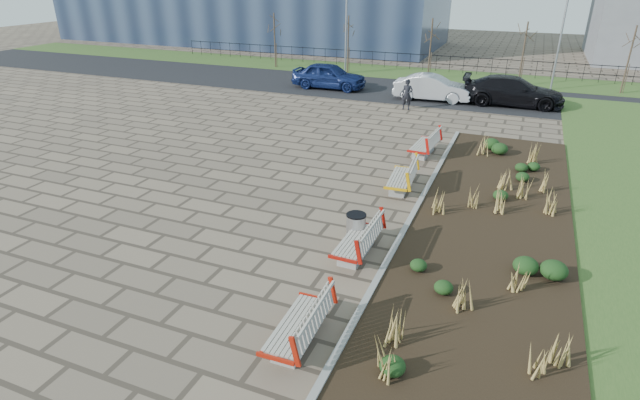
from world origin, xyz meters
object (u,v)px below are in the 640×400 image
at_px(bench_b, 356,238).
at_px(car_black, 513,91).
at_px(lamp_east, 560,41).
at_px(bench_a, 297,322).
at_px(litter_bin, 356,228).
at_px(lamp_west, 346,31).
at_px(bench_d, 424,143).
at_px(car_blue, 329,76).
at_px(bench_c, 401,176).
at_px(car_silver, 432,88).
at_px(pedestrian, 407,95).

distance_m(bench_b, car_black, 19.08).
bearing_deg(lamp_east, bench_a, -100.18).
xyz_separation_m(litter_bin, lamp_east, (5.25, 23.38, 2.63)).
distance_m(bench_a, lamp_west, 29.39).
height_order(bench_a, bench_d, same).
bearing_deg(bench_b, bench_a, -88.91).
distance_m(bench_a, car_blue, 24.23).
relative_size(bench_c, car_black, 0.38).
bearing_deg(car_silver, bench_a, -179.32).
xyz_separation_m(bench_a, car_blue, (-8.28, 22.77, 0.33)).
bearing_deg(bench_b, car_black, 82.41).
bearing_deg(car_silver, lamp_west, 49.06).
bearing_deg(bench_c, pedestrian, 98.01).
relative_size(bench_b, car_blue, 0.44).
relative_size(bench_b, lamp_west, 0.35).
bearing_deg(car_blue, bench_b, -157.17).
bearing_deg(car_black, car_blue, 86.77).
bearing_deg(bench_b, car_blue, 114.64).
distance_m(bench_d, car_silver, 9.71).
relative_size(litter_bin, car_blue, 0.17).
bearing_deg(car_silver, lamp_east, -51.66).
bearing_deg(lamp_east, car_black, -112.14).
bearing_deg(car_black, pedestrian, 118.18).
distance_m(bench_b, bench_d, 8.71).
bearing_deg(bench_a, litter_bin, 91.72).
xyz_separation_m(bench_a, lamp_east, (5.00, 27.86, 2.54)).
relative_size(bench_b, car_silver, 0.47).
relative_size(bench_b, bench_d, 1.00).
bearing_deg(bench_b, bench_c, 91.09).
relative_size(pedestrian, lamp_east, 0.27).
bearing_deg(bench_b, car_silver, 95.82).
height_order(bench_c, litter_bin, bench_c).
bearing_deg(bench_b, lamp_east, 79.35).
distance_m(litter_bin, car_black, 18.43).
bearing_deg(lamp_east, bench_c, -104.54).
bearing_deg(car_silver, car_blue, 80.86).
height_order(car_black, lamp_east, lamp_east).
xyz_separation_m(bench_d, litter_bin, (-0.25, -8.01, -0.09)).
distance_m(lamp_west, lamp_east, 14.00).
bearing_deg(car_silver, car_black, -85.93).
xyz_separation_m(car_black, lamp_west, (-11.88, 5.22, 2.22)).
distance_m(pedestrian, car_black, 6.15).
xyz_separation_m(bench_a, pedestrian, (-2.41, 19.50, 0.32)).
relative_size(bench_b, pedestrian, 1.28).
bearing_deg(litter_bin, car_black, 80.24).
relative_size(lamp_west, lamp_east, 1.00).
bearing_deg(pedestrian, car_silver, 66.21).
xyz_separation_m(car_blue, lamp_east, (13.28, 5.08, 2.21)).
distance_m(car_black, lamp_east, 6.06).
bearing_deg(car_blue, pedestrian, -119.87).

